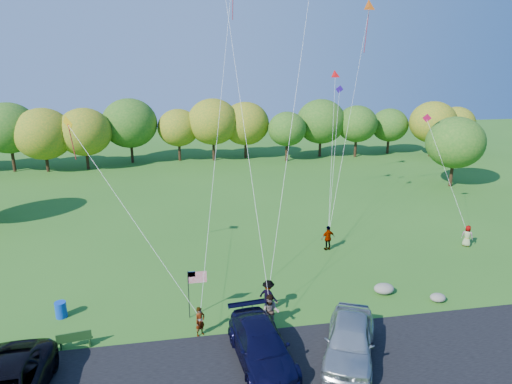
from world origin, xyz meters
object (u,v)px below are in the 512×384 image
(minivan_silver, at_px, (350,340))
(flyer_e, at_px, (467,236))
(minivan_navy, at_px, (262,346))
(flyer_a, at_px, (200,321))
(flyer_c, at_px, (268,296))
(trash_barrel, at_px, (61,310))
(park_bench, at_px, (75,339))
(flyer_d, at_px, (328,238))
(flyer_b, at_px, (271,312))

(minivan_silver, xyz_separation_m, flyer_e, (13.32, 10.85, -0.18))
(minivan_navy, distance_m, flyer_a, 3.72)
(minivan_navy, distance_m, flyer_c, 4.50)
(flyer_a, xyz_separation_m, trash_barrel, (-7.23, 2.97, -0.33))
(park_bench, distance_m, trash_barrel, 3.22)
(flyer_a, height_order, park_bench, flyer_a)
(flyer_c, distance_m, trash_barrel, 11.13)
(minivan_navy, bearing_deg, flyer_a, 128.97)
(minivan_navy, bearing_deg, flyer_c, 68.94)
(minivan_silver, xyz_separation_m, trash_barrel, (-13.88, 6.01, -0.54))
(minivan_navy, bearing_deg, minivan_silver, -11.17)
(minivan_navy, xyz_separation_m, flyer_d, (7.08, 11.60, 0.04))
(flyer_c, bearing_deg, minivan_navy, 117.49)
(minivan_silver, height_order, trash_barrel, minivan_silver)
(flyer_d, relative_size, park_bench, 1.15)
(flyer_c, relative_size, trash_barrel, 2.03)
(minivan_navy, xyz_separation_m, flyer_b, (0.97, 2.65, 0.06))
(flyer_e, relative_size, park_bench, 1.01)
(flyer_b, relative_size, flyer_e, 1.17)
(flyer_e, bearing_deg, minivan_navy, 71.09)
(minivan_navy, bearing_deg, trash_barrel, 144.66)
(flyer_a, bearing_deg, flyer_b, -36.70)
(flyer_a, relative_size, flyer_d, 0.85)
(flyer_a, bearing_deg, minivan_navy, -82.11)
(flyer_d, height_order, trash_barrel, flyer_d)
(flyer_a, height_order, flyer_b, flyer_b)
(flyer_a, relative_size, trash_barrel, 1.76)
(park_bench, bearing_deg, flyer_a, -7.95)
(flyer_a, xyz_separation_m, park_bench, (-5.97, 0.01, -0.31))
(flyer_b, bearing_deg, flyer_a, -158.82)
(minivan_navy, bearing_deg, flyer_e, 25.46)
(flyer_e, bearing_deg, minivan_silver, 79.18)
(minivan_silver, height_order, flyer_c, minivan_silver)
(flyer_a, height_order, flyer_e, flyer_e)
(flyer_c, xyz_separation_m, park_bench, (-9.78, -1.68, -0.43))
(flyer_e, height_order, park_bench, flyer_e)
(minivan_navy, relative_size, trash_barrel, 6.33)
(flyer_b, relative_size, trash_barrel, 2.12)
(flyer_a, height_order, flyer_c, flyer_c)
(minivan_navy, bearing_deg, flyer_b, 64.27)
(flyer_a, distance_m, flyer_c, 4.17)
(minivan_navy, height_order, minivan_silver, minivan_silver)
(flyer_c, bearing_deg, flyer_b, 125.23)
(flyer_a, bearing_deg, park_bench, 143.22)
(minivan_navy, height_order, flyer_c, flyer_c)
(flyer_d, height_order, flyer_e, flyer_d)
(flyer_c, xyz_separation_m, flyer_e, (16.15, 6.12, -0.10))
(flyer_e, height_order, trash_barrel, flyer_e)
(minivan_silver, distance_m, park_bench, 12.99)
(minivan_navy, relative_size, park_bench, 3.53)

